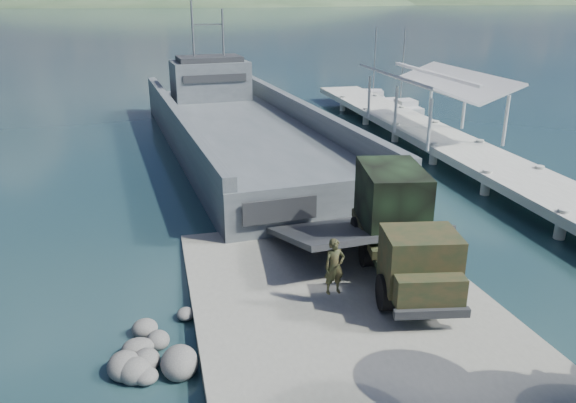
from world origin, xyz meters
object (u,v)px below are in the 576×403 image
object	(u,v)px
landing_craft	(242,137)
sailboat_far	(373,97)
soldier	(334,277)
pier	(437,129)
sailboat_near	(401,108)
military_truck	(399,226)

from	to	relation	value
landing_craft	sailboat_far	xyz separation A→B (m)	(15.86, 15.45, -0.50)
soldier	pier	bearing A→B (deg)	50.02
landing_craft	sailboat_near	size ratio (longest dim) A/B	4.96
military_truck	sailboat_far	distance (m)	38.33
landing_craft	sailboat_near	xyz separation A→B (m)	(16.32, 9.73, -0.49)
military_truck	sailboat_far	size ratio (longest dim) A/B	1.07
sailboat_far	soldier	bearing A→B (deg)	-99.31
sailboat_near	landing_craft	bearing A→B (deg)	-149.80
soldier	sailboat_far	size ratio (longest dim) A/B	0.26
soldier	landing_craft	bearing A→B (deg)	84.62
soldier	sailboat_near	bearing A→B (deg)	58.10
military_truck	sailboat_near	xyz separation A→B (m)	(13.75, 30.18, -1.88)
landing_craft	sailboat_far	size ratio (longest dim) A/B	5.04
landing_craft	sailboat_far	distance (m)	22.15
pier	soldier	size ratio (longest dim) A/B	22.82
sailboat_near	sailboat_far	bearing A→B (deg)	93.96
military_truck	sailboat_far	world-z (taller)	sailboat_far
soldier	sailboat_near	xyz separation A→B (m)	(16.79, 31.94, -1.06)
pier	landing_craft	size ratio (longest dim) A/B	1.17
soldier	sailboat_near	size ratio (longest dim) A/B	0.25
landing_craft	sailboat_far	world-z (taller)	landing_craft
pier	landing_craft	distance (m)	13.43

